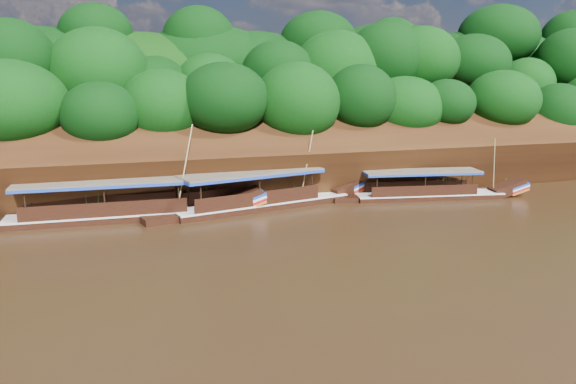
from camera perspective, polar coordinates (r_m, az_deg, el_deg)
name	(u,v)px	position (r m, az deg, el deg)	size (l,w,h in m)	color
ground	(333,237)	(33.00, 4.63, -4.59)	(160.00, 160.00, 0.00)	black
riverbank	(242,154)	(53.85, -4.67, 3.89)	(120.00, 30.06, 19.40)	black
boat_0	(438,192)	(44.46, 14.98, 0.00)	(13.61, 4.08, 5.04)	black
boat_1	(273,199)	(40.17, -1.58, -0.67)	(15.68, 5.64, 5.95)	black
boat_2	(134,210)	(38.23, -15.40, -1.77)	(16.77, 3.11, 6.56)	black
reeds	(237,194)	(40.51, -5.17, -0.24)	(49.29, 2.38, 2.03)	#2E6D1B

